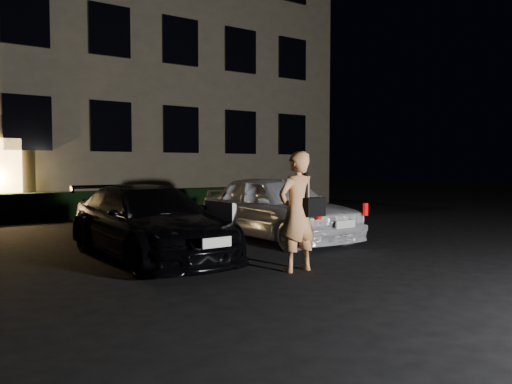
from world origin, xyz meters
TOP-DOWN VIEW (x-y plane):
  - ground at (0.00, 0.00)m, footprint 80.00×80.00m
  - building at (-0.00, 14.99)m, footprint 20.00×8.11m
  - hedge at (0.00, 10.50)m, footprint 15.00×0.70m
  - sedan at (-2.03, 2.72)m, footprint 2.04×4.65m
  - hatch at (1.17, 3.16)m, footprint 1.81×4.38m
  - man at (-0.55, 0.31)m, footprint 0.80×0.49m

SIDE VIEW (x-z plane):
  - ground at x=0.00m, z-range 0.00..0.00m
  - hedge at x=0.00m, z-range 0.00..0.85m
  - sedan at x=-2.03m, z-range 0.00..1.31m
  - hatch at x=1.17m, z-range 0.00..1.48m
  - man at x=-0.55m, z-range 0.00..1.90m
  - building at x=0.00m, z-range 0.00..12.00m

